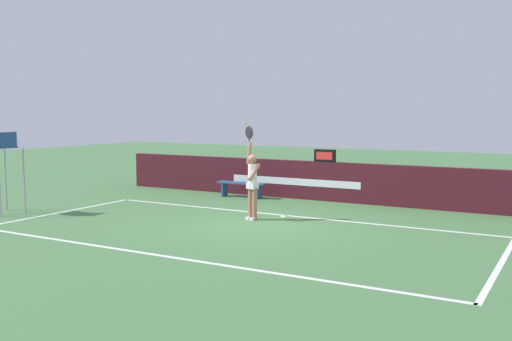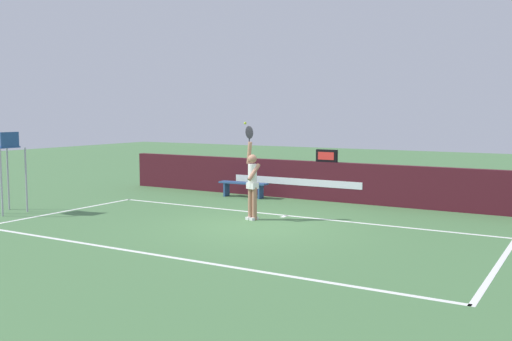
{
  "view_description": "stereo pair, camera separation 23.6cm",
  "coord_description": "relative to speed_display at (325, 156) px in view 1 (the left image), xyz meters",
  "views": [
    {
      "loc": [
        6.99,
        -12.34,
        2.8
      ],
      "look_at": [
        -0.39,
        0.68,
        1.3
      ],
      "focal_mm": 40.83,
      "sensor_mm": 36.0,
      "label": 1
    },
    {
      "loc": [
        7.2,
        -12.23,
        2.8
      ],
      "look_at": [
        -0.39,
        0.68,
        1.3
      ],
      "focal_mm": 40.83,
      "sensor_mm": 36.0,
      "label": 2
    }
  ],
  "objects": [
    {
      "name": "courtside_bench_near",
      "position": [
        -2.66,
        -0.71,
        -1.04
      ],
      "size": [
        1.71,
        0.45,
        0.5
      ],
      "color": "#2C5085",
      "rests_on": "ground"
    },
    {
      "name": "tennis_ball",
      "position": [
        -0.36,
        -4.34,
        1.1
      ],
      "size": [
        0.07,
        0.07,
        0.07
      ],
      "color": "#C4DC35"
    },
    {
      "name": "court_lines",
      "position": [
        0.15,
        -5.59,
        -1.43
      ],
      "size": [
        11.59,
        5.31,
        0.0
      ],
      "color": "white",
      "rests_on": "ground"
    },
    {
      "name": "speed_display",
      "position": [
        0.0,
        0.0,
        0.0
      ],
      "size": [
        0.69,
        0.14,
        0.39
      ],
      "color": "black",
      "rests_on": "back_wall"
    },
    {
      "name": "tennis_player",
      "position": [
        -0.36,
        -3.99,
        -0.41
      ],
      "size": [
        0.47,
        0.44,
        2.48
      ],
      "color": "#A47158",
      "rests_on": "ground"
    },
    {
      "name": "umpire_chair",
      "position": [
        -6.77,
        -6.59,
        0.06
      ],
      "size": [
        0.84,
        0.84,
        2.26
      ],
      "color": "#ADA9BA",
      "rests_on": "ground"
    },
    {
      "name": "ground_plane",
      "position": [
        0.15,
        -4.66,
        -1.43
      ],
      "size": [
        60.0,
        60.0,
        0.0
      ],
      "primitive_type": "plane",
      "color": "#4A7845"
    },
    {
      "name": "back_wall",
      "position": [
        0.15,
        0.0,
        -0.81
      ],
      "size": [
        15.65,
        0.27,
        1.24
      ],
      "color": "#44131D",
      "rests_on": "ground"
    }
  ]
}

